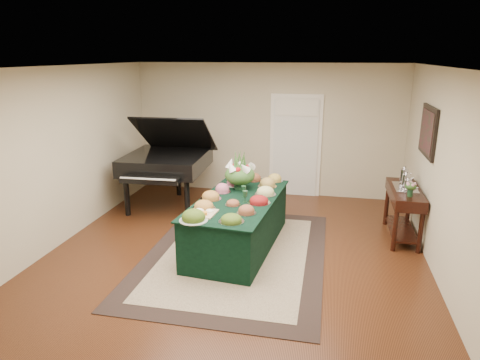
% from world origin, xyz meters
% --- Properties ---
extents(ground, '(6.00, 6.00, 0.00)m').
position_xyz_m(ground, '(0.00, 0.00, 0.00)').
color(ground, black).
rests_on(ground, ground).
extents(area_rug, '(2.58, 3.62, 0.01)m').
position_xyz_m(area_rug, '(0.01, -0.08, 0.01)').
color(area_rug, black).
rests_on(area_rug, ground).
extents(kitchen_doorway, '(1.05, 0.07, 2.10)m').
position_xyz_m(kitchen_doorway, '(0.60, 2.97, 1.02)').
color(kitchen_doorway, white).
rests_on(kitchen_doorway, ground).
extents(buffet_table, '(1.29, 2.39, 0.79)m').
position_xyz_m(buffet_table, '(-0.01, 0.21, 0.40)').
color(buffet_table, black).
rests_on(buffet_table, ground).
extents(food_platters, '(1.13, 2.34, 0.12)m').
position_xyz_m(food_platters, '(-0.02, 0.23, 0.83)').
color(food_platters, silver).
rests_on(food_platters, buffet_table).
extents(cutting_board, '(0.39, 0.39, 0.10)m').
position_xyz_m(cutting_board, '(-0.35, -0.49, 0.82)').
color(cutting_board, tan).
rests_on(cutting_board, buffet_table).
extents(green_goblets, '(0.14, 0.30, 0.18)m').
position_xyz_m(green_goblets, '(0.09, 0.18, 0.88)').
color(green_goblets, '#14331D').
rests_on(green_goblets, buffet_table).
extents(floral_centerpiece, '(0.50, 0.50, 0.50)m').
position_xyz_m(floral_centerpiece, '(-0.08, 0.69, 1.08)').
color(floral_centerpiece, '#14331D').
rests_on(floral_centerpiece, buffet_table).
extents(grand_piano, '(1.62, 1.82, 1.79)m').
position_xyz_m(grand_piano, '(-1.73, 1.74, 0.90)').
color(grand_piano, black).
rests_on(grand_piano, ground).
extents(wicker_basket, '(0.36, 0.36, 0.22)m').
position_xyz_m(wicker_basket, '(-0.96, 1.20, 0.11)').
color(wicker_basket, olive).
rests_on(wicker_basket, ground).
extents(mahogany_sideboard, '(0.45, 1.28, 0.83)m').
position_xyz_m(mahogany_sideboard, '(2.49, 1.10, 0.64)').
color(mahogany_sideboard, black).
rests_on(mahogany_sideboard, ground).
extents(tea_service, '(0.34, 0.74, 0.30)m').
position_xyz_m(tea_service, '(2.50, 1.11, 0.94)').
color(tea_service, silver).
rests_on(tea_service, mahogany_sideboard).
extents(pink_bouquet, '(0.18, 0.18, 0.23)m').
position_xyz_m(pink_bouquet, '(2.50, 0.71, 0.98)').
color(pink_bouquet, '#14331D').
rests_on(pink_bouquet, mahogany_sideboard).
extents(wall_painting, '(0.05, 0.95, 0.75)m').
position_xyz_m(wall_painting, '(2.72, 1.10, 1.75)').
color(wall_painting, black).
rests_on(wall_painting, ground).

